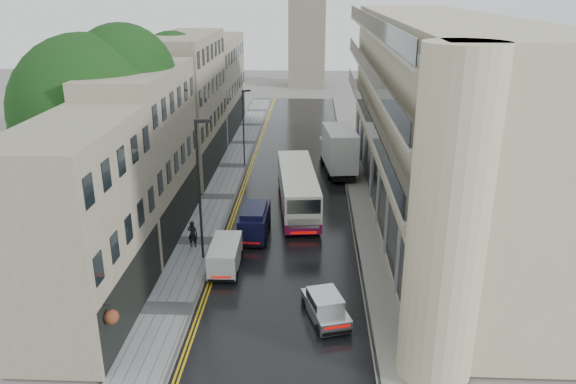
# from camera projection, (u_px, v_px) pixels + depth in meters

# --- Properties ---
(road) EXTENTS (9.00, 85.00, 0.02)m
(road) POSITION_uv_depth(u_px,v_px,m) (292.00, 199.00, 44.73)
(road) COLOR black
(road) RESTS_ON ground
(left_sidewalk) EXTENTS (2.70, 85.00, 0.12)m
(left_sidewalk) POSITION_uv_depth(u_px,v_px,m) (219.00, 197.00, 44.95)
(left_sidewalk) COLOR gray
(left_sidewalk) RESTS_ON ground
(right_sidewalk) EXTENTS (1.80, 85.00, 0.12)m
(right_sidewalk) POSITION_uv_depth(u_px,v_px,m) (359.00, 199.00, 44.49)
(right_sidewalk) COLOR slate
(right_sidewalk) RESTS_ON ground
(old_shop_row) EXTENTS (4.50, 56.00, 12.00)m
(old_shop_row) POSITION_uv_depth(u_px,v_px,m) (176.00, 117.00, 45.39)
(old_shop_row) COLOR gray
(old_shop_row) RESTS_ON ground
(modern_block) EXTENTS (8.00, 40.00, 14.00)m
(modern_block) POSITION_uv_depth(u_px,v_px,m) (433.00, 118.00, 40.49)
(modern_block) COLOR tan
(modern_block) RESTS_ON ground
(tree_near) EXTENTS (10.56, 10.56, 13.89)m
(tree_near) POSITION_uv_depth(u_px,v_px,m) (92.00, 136.00, 35.81)
(tree_near) COLOR black
(tree_near) RESTS_ON ground
(tree_far) EXTENTS (9.24, 9.24, 12.46)m
(tree_far) POSITION_uv_depth(u_px,v_px,m) (153.00, 106.00, 48.24)
(tree_far) COLOR black
(tree_far) RESTS_ON ground
(cream_bus) EXTENTS (3.60, 11.23, 3.01)m
(cream_bus) POSITION_uv_depth(u_px,v_px,m) (285.00, 205.00, 39.37)
(cream_bus) COLOR white
(cream_bus) RESTS_ON road
(white_lorry) EXTENTS (3.33, 8.26, 4.22)m
(white_lorry) POSITION_uv_depth(u_px,v_px,m) (329.00, 156.00, 48.52)
(white_lorry) COLOR silver
(white_lorry) RESTS_ON road
(silver_hatchback) EXTENTS (2.58, 3.96, 1.37)m
(silver_hatchback) POSITION_uv_depth(u_px,v_px,m) (319.00, 322.00, 27.10)
(silver_hatchback) COLOR #B5B6BA
(silver_hatchback) RESTS_ON road
(white_van) EXTENTS (1.69, 3.86, 1.74)m
(white_van) POSITION_uv_depth(u_px,v_px,m) (209.00, 266.00, 32.11)
(white_van) COLOR silver
(white_van) RESTS_ON road
(navy_van) EXTENTS (1.85, 4.43, 2.24)m
(navy_van) POSITION_uv_depth(u_px,v_px,m) (239.00, 229.00, 36.37)
(navy_van) COLOR black
(navy_van) RESTS_ON road
(pedestrian) EXTENTS (0.70, 0.50, 1.78)m
(pedestrian) POSITION_uv_depth(u_px,v_px,m) (193.00, 234.00, 36.01)
(pedestrian) COLOR black
(pedestrian) RESTS_ON left_sidewalk
(lamp_post_near) EXTENTS (1.00, 0.34, 8.68)m
(lamp_post_near) POSITION_uv_depth(u_px,v_px,m) (199.00, 192.00, 33.38)
(lamp_post_near) COLOR black
(lamp_post_near) RESTS_ON left_sidewalk
(lamp_post_far) EXTENTS (0.79, 0.47, 6.98)m
(lamp_post_far) POSITION_uv_depth(u_px,v_px,m) (243.00, 128.00, 51.79)
(lamp_post_far) COLOR black
(lamp_post_far) RESTS_ON left_sidewalk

